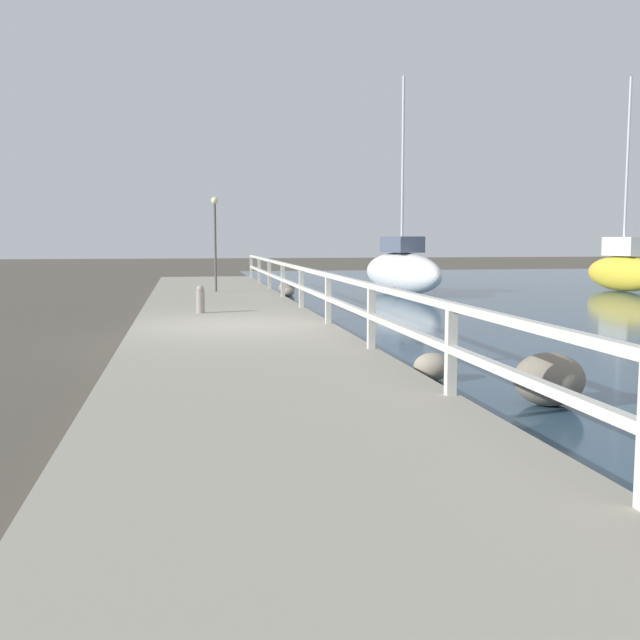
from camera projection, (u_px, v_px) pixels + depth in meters
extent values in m
plane|color=#4C473D|center=(235.00, 342.00, 13.55)|extent=(120.00, 120.00, 0.00)
cube|color=gray|center=(234.00, 334.00, 13.53)|extent=(3.66, 36.00, 0.30)
cube|color=beige|center=(451.00, 349.00, 7.43)|extent=(0.10, 0.10, 0.93)
cube|color=beige|center=(371.00, 316.00, 10.60)|extent=(0.10, 0.10, 0.93)
cube|color=beige|center=(328.00, 298.00, 13.77)|extent=(0.10, 0.10, 0.93)
cube|color=beige|center=(301.00, 287.00, 16.94)|extent=(0.10, 0.10, 0.93)
cube|color=beige|center=(283.00, 280.00, 20.11)|extent=(0.10, 0.10, 0.93)
cube|color=beige|center=(269.00, 274.00, 23.28)|extent=(0.10, 0.10, 0.93)
cube|color=beige|center=(259.00, 270.00, 26.45)|extent=(0.10, 0.10, 0.93)
cube|color=beige|center=(251.00, 267.00, 29.62)|extent=(0.10, 0.10, 0.93)
cube|color=beige|center=(328.00, 275.00, 13.73)|extent=(0.09, 32.50, 0.08)
cube|color=beige|center=(328.00, 298.00, 13.77)|extent=(0.09, 32.50, 0.08)
ellipsoid|color=gray|center=(432.00, 367.00, 9.85)|extent=(0.49, 0.44, 0.37)
ellipsoid|color=gray|center=(289.00, 292.00, 24.42)|extent=(0.39, 0.35, 0.29)
ellipsoid|color=gray|center=(287.00, 288.00, 25.18)|extent=(0.55, 0.50, 0.42)
ellipsoid|color=slate|center=(549.00, 379.00, 8.36)|extent=(0.80, 0.72, 0.60)
cylinder|color=gray|center=(200.00, 302.00, 15.79)|extent=(0.18, 0.18, 0.47)
sphere|color=gray|center=(200.00, 289.00, 15.76)|extent=(0.16, 0.16, 0.16)
cylinder|color=#514C47|center=(215.00, 248.00, 22.10)|extent=(0.07, 0.07, 2.58)
sphere|color=beige|center=(215.00, 200.00, 21.95)|extent=(0.21, 0.21, 0.21)
ellipsoid|color=white|center=(402.00, 273.00, 25.35)|extent=(2.05, 5.48, 1.40)
cube|color=#4C566B|center=(402.00, 244.00, 25.25)|extent=(1.13, 1.83, 0.53)
cylinder|color=silver|center=(403.00, 165.00, 24.96)|extent=(0.09, 0.09, 5.81)
ellipsoid|color=gold|center=(623.00, 273.00, 26.70)|extent=(1.36, 3.80, 1.26)
cube|color=silver|center=(624.00, 246.00, 26.60)|extent=(0.84, 1.64, 0.66)
cylinder|color=silver|center=(627.00, 167.00, 26.30)|extent=(0.09, 0.09, 6.21)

